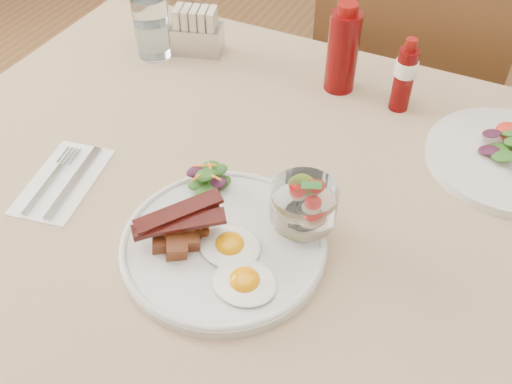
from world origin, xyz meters
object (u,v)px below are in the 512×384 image
object	(u,v)px
ketchup_bottle	(343,51)
water_glass	(152,30)
hot_sauce_bottle	(405,76)
fruit_cup	(304,204)
table	(309,242)
sugar_caddy	(196,33)
chair_far	(405,96)
main_plate	(224,246)

from	to	relation	value
ketchup_bottle	water_glass	size ratio (longest dim) A/B	1.38
hot_sauce_bottle	fruit_cup	bearing A→B (deg)	-96.18
table	sugar_caddy	xyz separation A→B (m)	(-0.37, 0.30, 0.13)
fruit_cup	hot_sauce_bottle	world-z (taller)	hot_sauce_bottle
ketchup_bottle	hot_sauce_bottle	bearing A→B (deg)	-6.31
hot_sauce_bottle	chair_far	bearing A→B (deg)	97.14
water_glass	fruit_cup	bearing A→B (deg)	-35.60
fruit_cup	ketchup_bottle	size ratio (longest dim) A/B	0.55
main_plate	sugar_caddy	size ratio (longest dim) A/B	2.51
main_plate	fruit_cup	xyz separation A→B (m)	(0.09, 0.07, 0.06)
water_glass	ketchup_bottle	bearing A→B (deg)	7.29
ketchup_bottle	sugar_caddy	size ratio (longest dim) A/B	1.47
fruit_cup	water_glass	bearing A→B (deg)	144.40
hot_sauce_bottle	water_glass	distance (m)	0.49
main_plate	water_glass	bearing A→B (deg)	132.99
main_plate	water_glass	distance (m)	0.53
hot_sauce_bottle	ketchup_bottle	bearing A→B (deg)	173.69
table	ketchup_bottle	xyz separation A→B (m)	(-0.07, 0.30, 0.17)
table	hot_sauce_bottle	world-z (taller)	hot_sauce_bottle
fruit_cup	ketchup_bottle	world-z (taller)	ketchup_bottle
sugar_caddy	water_glass	world-z (taller)	water_glass
table	fruit_cup	size ratio (longest dim) A/B	14.70
table	chair_far	xyz separation A→B (m)	(0.00, 0.66, -0.14)
fruit_cup	chair_far	bearing A→B (deg)	90.69
chair_far	fruit_cup	size ratio (longest dim) A/B	10.28
hot_sauce_bottle	sugar_caddy	world-z (taller)	hot_sauce_bottle
table	water_glass	size ratio (longest dim) A/B	11.17
table	chair_far	distance (m)	0.68
ketchup_bottle	hot_sauce_bottle	xyz separation A→B (m)	(0.12, -0.01, -0.01)
table	fruit_cup	world-z (taller)	fruit_cup
sugar_caddy	water_glass	size ratio (longest dim) A/B	0.94
main_plate	sugar_caddy	bearing A→B (deg)	123.85
chair_far	sugar_caddy	world-z (taller)	chair_far
main_plate	table	bearing A→B (deg)	60.23
ketchup_bottle	water_glass	bearing A→B (deg)	-172.71
main_plate	hot_sauce_bottle	bearing A→B (deg)	73.54
ketchup_bottle	water_glass	distance (m)	0.37
hot_sauce_bottle	water_glass	bearing A→B (deg)	-175.95
main_plate	fruit_cup	distance (m)	0.12
ketchup_bottle	water_glass	xyz separation A→B (m)	(-0.37, -0.05, -0.02)
ketchup_bottle	hot_sauce_bottle	size ratio (longest dim) A/B	1.22
sugar_caddy	main_plate	bearing A→B (deg)	-72.68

